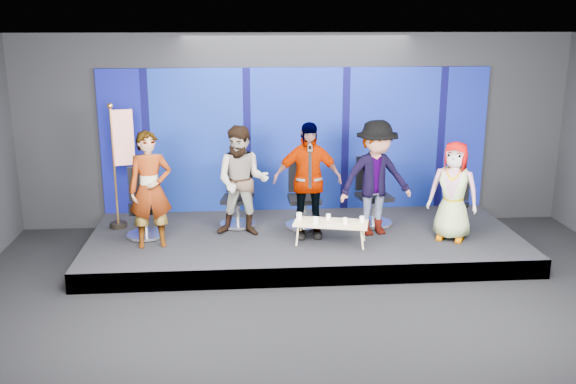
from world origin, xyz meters
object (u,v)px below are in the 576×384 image
object	(u,v)px
panelist_c	(307,180)
panelist_d	(376,178)
chair_d	(373,203)
mug_c	(328,217)
chair_e	(454,211)
flag_stand	(121,163)
chair_b	(238,205)
mug_a	(299,216)
panelist_a	(150,190)
chair_a	(145,214)
panelist_e	(453,191)
mug_e	(362,219)
coffee_table	(331,224)
panelist_b	(242,181)
chair_c	(304,205)
mug_b	(316,220)
mug_d	(345,221)

from	to	relation	value
panelist_c	panelist_d	distance (m)	1.12
chair_d	mug_c	bearing A→B (deg)	-149.18
chair_e	flag_stand	world-z (taller)	flag_stand
chair_b	mug_a	size ratio (longest dim) A/B	10.39
panelist_a	panelist_d	bearing A→B (deg)	-5.10
panelist_a	panelist_d	xyz separation A→B (m)	(3.56, 0.31, 0.04)
chair_a	panelist_e	world-z (taller)	panelist_e
chair_d	flag_stand	bearing A→B (deg)	166.63
panelist_c	chair_d	xyz separation A→B (m)	(1.19, 0.55, -0.56)
panelist_a	mug_e	world-z (taller)	panelist_a
panelist_d	chair_e	bearing A→B (deg)	-6.83
chair_b	coffee_table	bearing A→B (deg)	-26.36
mug_a	panelist_e	bearing A→B (deg)	-2.78
chair_b	mug_e	bearing A→B (deg)	-19.59
panelist_e	mug_a	xyz separation A→B (m)	(-2.44, 0.12, -0.39)
mug_a	mug_e	bearing A→B (deg)	-12.48
panelist_c	panelist_e	world-z (taller)	panelist_c
panelist_b	panelist_d	distance (m)	2.16
flag_stand	panelist_a	bearing A→B (deg)	-74.83
panelist_a	chair_c	bearing A→B (deg)	7.36
panelist_e	coffee_table	size ratio (longest dim) A/B	1.29
chair_d	mug_a	distance (m)	1.53
panelist_d	chair_b	bearing A→B (deg)	153.34
chair_a	panelist_e	distance (m)	4.96
chair_b	panelist_b	distance (m)	0.74
chair_c	flag_stand	bearing A→B (deg)	174.53
chair_d	chair_e	world-z (taller)	chair_d
panelist_c	panelist_b	bearing A→B (deg)	168.90
chair_e	mug_e	distance (m)	1.76
chair_b	mug_b	distance (m)	1.63
mug_a	mug_d	xyz separation A→B (m)	(0.69, -0.27, -0.01)
mug_a	flag_stand	size ratio (longest dim) A/B	0.05
mug_c	panelist_a	bearing A→B (deg)	-179.56
chair_e	panelist_e	world-z (taller)	panelist_e
chair_b	chair_e	distance (m)	3.63
panelist_c	mug_a	size ratio (longest dim) A/B	17.58
chair_d	mug_c	distance (m)	1.18
panelist_c	coffee_table	world-z (taller)	panelist_c
panelist_d	mug_a	size ratio (longest dim) A/B	17.60
coffee_table	mug_e	world-z (taller)	mug_e
chair_a	mug_b	distance (m)	2.79
mug_d	flag_stand	bearing A→B (deg)	161.61
panelist_b	mug_d	distance (m)	1.78
panelist_d	chair_c	bearing A→B (deg)	146.70
panelist_c	flag_stand	distance (m)	3.13
chair_b	panelist_e	xyz separation A→B (m)	(3.40, -0.99, 0.43)
chair_b	flag_stand	distance (m)	2.07
panelist_e	chair_c	bearing A→B (deg)	-171.24
chair_c	panelist_e	xyz separation A→B (m)	(2.29, -0.82, 0.41)
coffee_table	mug_a	size ratio (longest dim) A/B	11.51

